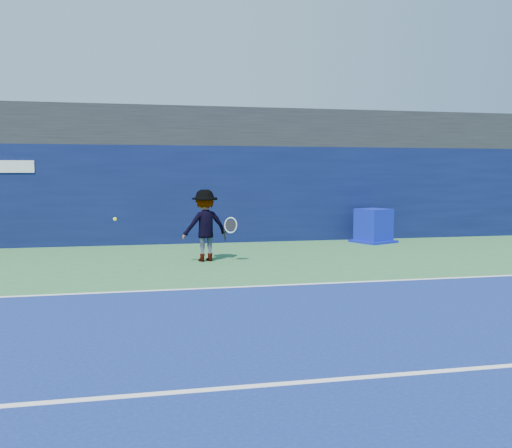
# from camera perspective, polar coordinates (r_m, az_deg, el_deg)

# --- Properties ---
(ground) EXTENTS (80.00, 80.00, 0.00)m
(ground) POSITION_cam_1_polar(r_m,az_deg,el_deg) (7.98, 2.69, -10.49)
(ground) COLOR #326F3B
(ground) RESTS_ON ground
(baseline) EXTENTS (24.00, 0.10, 0.01)m
(baseline) POSITION_cam_1_polar(r_m,az_deg,el_deg) (10.83, -1.40, -6.30)
(baseline) COLOR white
(baseline) RESTS_ON ground
(service_line) EXTENTS (24.00, 0.10, 0.01)m
(service_line) POSITION_cam_1_polar(r_m,az_deg,el_deg) (6.16, 7.63, -15.20)
(service_line) COLOR white
(service_line) RESTS_ON ground
(stadium_band) EXTENTS (36.00, 3.00, 1.20)m
(stadium_band) POSITION_cam_1_polar(r_m,az_deg,el_deg) (19.09, -6.26, 9.38)
(stadium_band) COLOR black
(stadium_band) RESTS_ON back_wall_assembly
(back_wall_assembly) EXTENTS (36.00, 1.03, 3.00)m
(back_wall_assembly) POSITION_cam_1_polar(r_m,az_deg,el_deg) (18.05, -5.88, 2.97)
(back_wall_assembly) COLOR #0B133E
(back_wall_assembly) RESTS_ON ground
(equipment_cart) EXTENTS (1.44, 1.44, 1.06)m
(equipment_cart) POSITION_cam_1_polar(r_m,az_deg,el_deg) (18.19, 11.67, -0.30)
(equipment_cart) COLOR #0B16A4
(equipment_cart) RESTS_ON ground
(tennis_player) EXTENTS (1.37, 0.87, 1.76)m
(tennis_player) POSITION_cam_1_polar(r_m,az_deg,el_deg) (14.02, -5.12, -0.14)
(tennis_player) COLOR silver
(tennis_player) RESTS_ON ground
(tennis_ball) EXTENTS (0.07, 0.07, 0.07)m
(tennis_ball) POSITION_cam_1_polar(r_m,az_deg,el_deg) (12.16, -13.92, 0.48)
(tennis_ball) COLOR #F4FA1B
(tennis_ball) RESTS_ON ground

